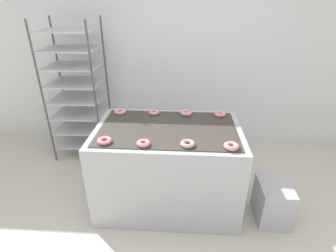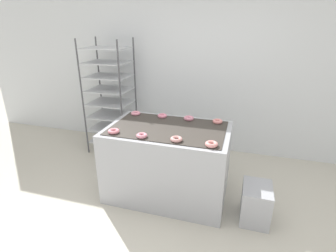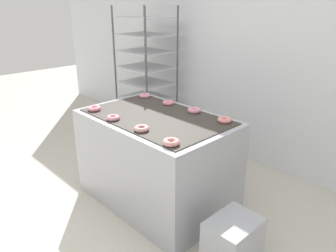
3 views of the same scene
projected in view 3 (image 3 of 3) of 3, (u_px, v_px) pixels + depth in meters
The scene contains 13 objects.
ground_plane at pixel (96, 231), 2.81m from camera, with size 14.00×14.00×0.00m, color beige.
wall_back at pixel (250, 43), 3.67m from camera, with size 8.00×0.05×2.80m.
fryer_machine at pixel (157, 159), 3.10m from camera, with size 1.40×0.91×0.87m.
baking_rack_cart at pixel (146, 75), 4.37m from camera, with size 0.67×0.56×1.79m.
glaze_bin at pixel (232, 244), 2.37m from camera, with size 0.30×0.39×0.41m.
donut_near_left at pixel (94, 108), 3.09m from camera, with size 0.13×0.13×0.04m, color pink.
donut_near_midleft at pixel (113, 118), 2.85m from camera, with size 0.12×0.12×0.04m, color pink.
donut_near_midright at pixel (142, 128), 2.61m from camera, with size 0.12×0.12×0.04m, color #D1938F.
donut_near_right at pixel (171, 142), 2.36m from camera, with size 0.13×0.13×0.04m, color #E08D88.
donut_far_left at pixel (145, 95), 3.50m from camera, with size 0.12×0.12×0.04m, color pink.
donut_far_midleft at pixel (168, 103), 3.26m from camera, with size 0.12×0.12×0.04m, color pink.
donut_far_midright at pixel (194, 110), 3.03m from camera, with size 0.12×0.12×0.04m, color pink.
donut_far_right at pixel (224, 120), 2.79m from camera, with size 0.12×0.12×0.04m, color pink.
Camera 3 is at (2.08, -1.14, 1.86)m, focal length 35.00 mm.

